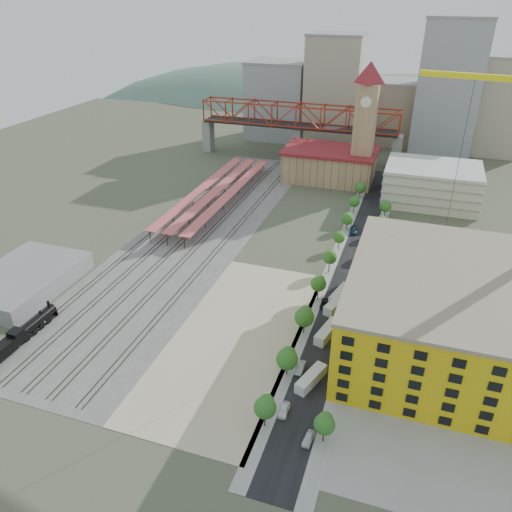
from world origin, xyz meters
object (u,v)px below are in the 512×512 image
(site_trailer_a, at_px, (311,379))
(site_trailer_c, at_px, (337,304))
(site_trailer_b, at_px, (327,332))
(clock_tower, at_px, (366,114))
(car_0, at_px, (284,410))
(construction_building, at_px, (451,313))
(locomotive, at_px, (27,330))
(site_trailer_d, at_px, (340,295))

(site_trailer_a, xyz_separation_m, site_trailer_c, (0.00, 28.64, 0.06))
(site_trailer_c, bearing_deg, site_trailer_b, -70.71)
(clock_tower, xyz_separation_m, car_0, (5.00, -130.77, -27.96))
(construction_building, xyz_separation_m, site_trailer_c, (-26.00, 7.49, -8.13))
(site_trailer_a, bearing_deg, locomotive, -155.90)
(construction_building, relative_size, site_trailer_b, 5.43)
(site_trailer_d, bearing_deg, site_trailer_b, -76.03)
(construction_building, bearing_deg, site_trailer_c, 163.93)
(locomotive, distance_m, site_trailer_a, 66.28)
(site_trailer_d, height_order, car_0, site_trailer_d)
(locomotive, distance_m, site_trailer_b, 69.75)
(clock_tower, bearing_deg, site_trailer_c, -85.06)
(site_trailer_d, relative_size, car_0, 2.16)
(site_trailer_c, xyz_separation_m, car_0, (-3.00, -38.26, -0.54))
(site_trailer_a, distance_m, site_trailer_b, 16.53)
(construction_building, height_order, site_trailer_b, construction_building)
(clock_tower, height_order, site_trailer_d, clock_tower)
(site_trailer_c, distance_m, car_0, 38.39)
(site_trailer_b, bearing_deg, locomotive, -147.33)
(locomotive, bearing_deg, site_trailer_b, 18.88)
(site_trailer_d, distance_m, car_0, 43.09)
(locomotive, xyz_separation_m, site_trailer_c, (66.00, 34.68, -0.70))
(site_trailer_c, bearing_deg, construction_building, 3.21)
(locomotive, relative_size, car_0, 4.92)
(site_trailer_a, xyz_separation_m, car_0, (-3.00, -9.62, -0.49))
(locomotive, distance_m, car_0, 63.11)
(clock_tower, height_order, locomotive, clock_tower)
(site_trailer_c, bearing_deg, site_trailer_a, -70.71)
(construction_building, relative_size, locomotive, 2.38)
(locomotive, relative_size, site_trailer_a, 2.37)
(site_trailer_a, relative_size, site_trailer_c, 0.96)
(clock_tower, relative_size, construction_building, 1.03)
(site_trailer_a, bearing_deg, site_trailer_c, 108.87)
(clock_tower, xyz_separation_m, site_trailer_d, (8.00, -87.78, -27.42))
(clock_tower, relative_size, site_trailer_d, 5.58)
(construction_building, xyz_separation_m, car_0, (-29.00, -30.77, -8.67))
(site_trailer_d, bearing_deg, car_0, -80.02)
(car_0, bearing_deg, site_trailer_d, 85.28)
(site_trailer_a, distance_m, car_0, 10.09)
(site_trailer_a, bearing_deg, construction_building, 58.00)
(construction_building, height_order, car_0, construction_building)
(construction_building, distance_m, site_trailer_b, 27.63)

